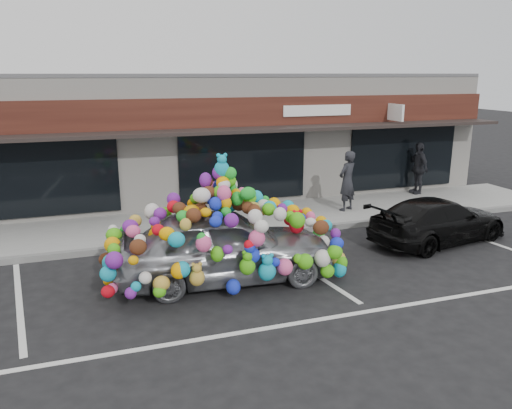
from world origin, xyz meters
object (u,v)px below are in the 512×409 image
object	(u,v)px
black_sedan	(438,220)
toy_car	(224,237)
pedestrian_a	(347,181)
pedestrian_c	(418,168)

from	to	relation	value
black_sedan	toy_car	bearing A→B (deg)	84.94
pedestrian_a	pedestrian_c	bearing A→B (deg)	172.53
toy_car	pedestrian_a	size ratio (longest dim) A/B	2.68
pedestrian_c	pedestrian_a	bearing A→B (deg)	-66.43
toy_car	black_sedan	distance (m)	6.05
toy_car	black_sedan	world-z (taller)	toy_car
toy_car	pedestrian_c	bearing A→B (deg)	-55.53
toy_car	black_sedan	size ratio (longest dim) A/B	1.24
toy_car	black_sedan	xyz separation A→B (m)	(6.00, 0.67, -0.38)
black_sedan	pedestrian_c	bearing A→B (deg)	-41.02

